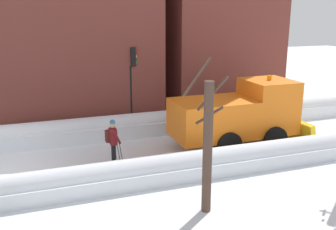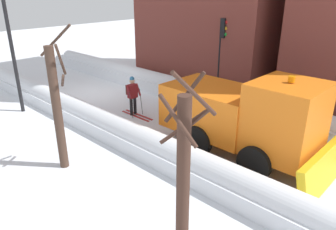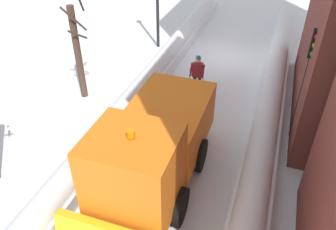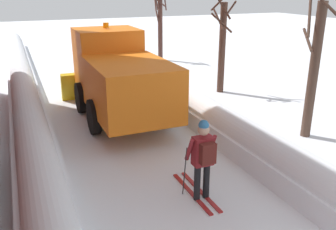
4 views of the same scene
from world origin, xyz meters
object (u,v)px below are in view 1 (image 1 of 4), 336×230
at_px(traffic_light_pole, 132,73).
at_px(bare_tree_near, 207,145).
at_px(plow_truck, 240,114).
at_px(skier, 113,140).

height_order(traffic_light_pole, bare_tree_near, bare_tree_near).
xyz_separation_m(plow_truck, bare_tree_near, (4.74, -3.82, 0.62)).
bearing_deg(plow_truck, skier, -88.22).
relative_size(skier, traffic_light_pole, 0.44).
distance_m(skier, bare_tree_near, 5.05).
bearing_deg(plow_truck, traffic_light_pole, -135.99).
height_order(plow_truck, traffic_light_pole, traffic_light_pole).
xyz_separation_m(skier, traffic_light_pole, (-4.10, 1.89, 1.92)).
bearing_deg(plow_truck, bare_tree_near, -38.88).
bearing_deg(bare_tree_near, plow_truck, 141.12).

